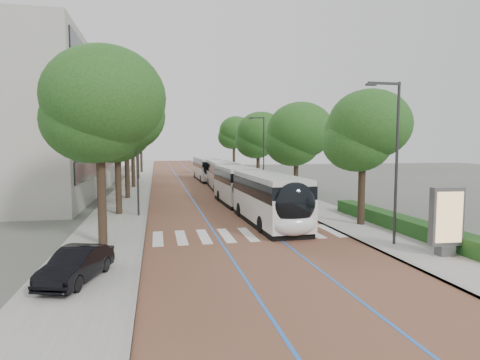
# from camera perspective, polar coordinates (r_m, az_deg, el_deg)

# --- Properties ---
(ground) EXTENTS (160.00, 160.00, 0.00)m
(ground) POSITION_cam_1_polar(r_m,az_deg,el_deg) (21.89, 1.22, -8.38)
(ground) COLOR #51544C
(ground) RESTS_ON ground
(road) EXTENTS (11.00, 140.00, 0.02)m
(road) POSITION_cam_1_polar(r_m,az_deg,el_deg) (61.15, -7.26, 0.22)
(road) COLOR brown
(road) RESTS_ON ground
(sidewalk_left) EXTENTS (4.00, 140.00, 0.12)m
(sidewalk_left) POSITION_cam_1_polar(r_m,az_deg,el_deg) (61.01, -14.30, 0.14)
(sidewalk_left) COLOR gray
(sidewalk_left) RESTS_ON ground
(sidewalk_right) EXTENTS (4.00, 140.00, 0.12)m
(sidewalk_right) POSITION_cam_1_polar(r_m,az_deg,el_deg) (62.18, -0.35, 0.38)
(sidewalk_right) COLOR gray
(sidewalk_right) RESTS_ON ground
(kerb_left) EXTENTS (0.20, 140.00, 0.14)m
(kerb_left) POSITION_cam_1_polar(r_m,az_deg,el_deg) (60.96, -12.51, 0.17)
(kerb_left) COLOR gray
(kerb_left) RESTS_ON ground
(kerb_right) EXTENTS (0.20, 140.00, 0.14)m
(kerb_right) POSITION_cam_1_polar(r_m,az_deg,el_deg) (61.83, -2.08, 0.35)
(kerb_right) COLOR gray
(kerb_right) RESTS_ON ground
(zebra_crossing) EXTENTS (10.55, 3.60, 0.01)m
(zebra_crossing) POSITION_cam_1_polar(r_m,az_deg,el_deg) (22.88, 1.14, -7.73)
(zebra_crossing) COLOR silver
(zebra_crossing) RESTS_ON ground
(lane_line_left) EXTENTS (0.12, 126.00, 0.01)m
(lane_line_left) POSITION_cam_1_polar(r_m,az_deg,el_deg) (61.04, -8.75, 0.20)
(lane_line_left) COLOR blue
(lane_line_left) RESTS_ON road
(lane_line_right) EXTENTS (0.12, 126.00, 0.01)m
(lane_line_right) POSITION_cam_1_polar(r_m,az_deg,el_deg) (61.29, -5.77, 0.26)
(lane_line_right) COLOR blue
(lane_line_right) RESTS_ON road
(office_building) EXTENTS (18.11, 40.00, 14.00)m
(office_building) POSITION_cam_1_polar(r_m,az_deg,el_deg) (50.94, -28.73, 6.57)
(office_building) COLOR #A19E95
(office_building) RESTS_ON ground
(hedge) EXTENTS (1.20, 14.00, 0.80)m
(hedge) POSITION_cam_1_polar(r_m,az_deg,el_deg) (25.39, 21.77, -5.67)
(hedge) COLOR #1C4217
(hedge) RESTS_ON sidewalk_right
(streetlight_near) EXTENTS (1.82, 0.20, 8.00)m
(streetlight_near) POSITION_cam_1_polar(r_m,az_deg,el_deg) (21.11, 21.02, 4.00)
(streetlight_near) COLOR #2D2D2F
(streetlight_near) RESTS_ON sidewalk_right
(streetlight_far) EXTENTS (1.82, 0.20, 8.00)m
(streetlight_far) POSITION_cam_1_polar(r_m,az_deg,el_deg) (44.25, 3.17, 4.67)
(streetlight_far) COLOR #2D2D2F
(streetlight_far) RESTS_ON sidewalk_right
(lamp_post_left) EXTENTS (0.14, 0.14, 8.00)m
(lamp_post_left) POSITION_cam_1_polar(r_m,az_deg,el_deg) (28.79, -14.39, 2.96)
(lamp_post_left) COLOR #2D2D2F
(lamp_post_left) RESTS_ON sidewalk_left
(trees_left) EXTENTS (6.19, 60.71, 9.97)m
(trees_left) POSITION_cam_1_polar(r_m,az_deg,el_deg) (44.16, -15.42, 7.23)
(trees_left) COLOR black
(trees_left) RESTS_ON ground
(trees_right) EXTENTS (6.02, 47.23, 9.15)m
(trees_right) POSITION_cam_1_polar(r_m,az_deg,el_deg) (45.19, 4.29, 6.26)
(trees_right) COLOR black
(trees_right) RESTS_ON ground
(lead_bus) EXTENTS (3.03, 18.46, 3.20)m
(lead_bus) POSITION_cam_1_polar(r_m,az_deg,el_deg) (29.17, 1.83, -1.77)
(lead_bus) COLOR black
(lead_bus) RESTS_ON ground
(bus_queued_0) EXTENTS (3.05, 12.49, 3.20)m
(bus_queued_0) POSITION_cam_1_polar(r_m,az_deg,el_deg) (45.13, -2.54, 0.62)
(bus_queued_0) COLOR silver
(bus_queued_0) RESTS_ON ground
(bus_queued_1) EXTENTS (2.68, 12.43, 3.20)m
(bus_queued_1) POSITION_cam_1_polar(r_m,az_deg,el_deg) (57.50, -4.80, 1.55)
(bus_queued_1) COLOR silver
(bus_queued_1) RESTS_ON ground
(ad_panel) EXTENTS (1.50, 0.62, 3.07)m
(ad_panel) POSITION_cam_1_polar(r_m,az_deg,el_deg) (20.21, 27.29, -5.06)
(ad_panel) COLOR #59595B
(ad_panel) RESTS_ON sidewalk_right
(parked_car) EXTENTS (2.36, 3.96, 1.23)m
(parked_car) POSITION_cam_1_polar(r_m,az_deg,el_deg) (15.99, -22.23, -11.08)
(parked_car) COLOR black
(parked_car) RESTS_ON sidewalk_left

